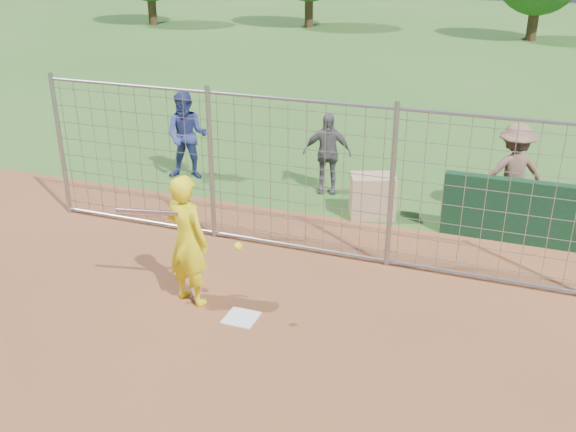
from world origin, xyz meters
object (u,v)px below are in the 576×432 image
at_px(bystander_c, 513,173).
at_px(equipment_bin, 373,196).
at_px(batter, 187,240).
at_px(bystander_a, 187,136).
at_px(bystander_b, 327,153).

relative_size(bystander_c, equipment_bin, 2.25).
bearing_deg(batter, bystander_c, -116.55).
distance_m(bystander_a, bystander_c, 6.49).
relative_size(batter, bystander_a, 1.02).
xyz_separation_m(batter, bystander_a, (-2.47, 4.49, -0.02)).
height_order(bystander_c, equipment_bin, bystander_c).
bearing_deg(batter, bystander_a, -46.09).
bearing_deg(bystander_c, bystander_a, -19.77).
bearing_deg(bystander_b, batter, -110.79).
bearing_deg(bystander_b, equipment_bin, -52.66).
distance_m(batter, bystander_a, 5.12).
distance_m(bystander_b, equipment_bin, 1.54).
bearing_deg(equipment_bin, bystander_a, 150.04).
height_order(batter, bystander_b, batter).
bearing_deg(bystander_a, bystander_b, -10.51).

